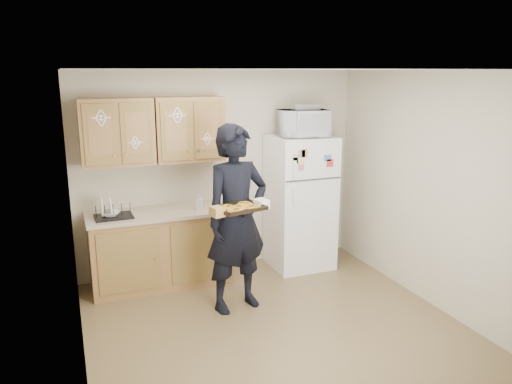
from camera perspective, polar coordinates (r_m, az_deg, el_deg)
floor at (r=5.15m, az=2.29°, el=-15.26°), size 3.60×3.60×0.00m
ceiling at (r=4.50m, az=2.60°, el=13.80°), size 3.60×3.60×0.00m
wall_back at (r=6.32m, az=-4.13°, el=2.33°), size 3.60×0.04×2.50m
wall_front at (r=3.20m, az=15.68°, el=-9.67°), size 3.60×0.04×2.50m
wall_left at (r=4.30m, az=-20.14°, el=-3.93°), size 0.04×3.60×2.50m
wall_right at (r=5.62m, az=19.49°, el=0.15°), size 0.04×3.60×2.50m
refrigerator at (r=6.42m, az=5.05°, el=-1.18°), size 0.75×0.70×1.70m
base_cabinet at (r=6.05m, az=-10.85°, el=-6.49°), size 1.60×0.60×0.86m
countertop at (r=5.91m, az=-11.04°, el=-2.39°), size 1.64×0.64×0.04m
upper_cab_left at (r=5.80m, az=-15.63°, el=6.60°), size 0.80×0.33×0.75m
upper_cab_right at (r=5.94m, az=-7.69°, el=7.14°), size 0.80×0.33×0.75m
cereal_box at (r=7.05m, az=7.84°, el=-5.74°), size 0.20×0.07×0.32m
person at (r=5.20m, az=-2.20°, el=-3.12°), size 0.81×0.62×1.98m
baking_tray at (r=4.85m, az=-1.85°, el=-1.90°), size 0.51×0.42×0.04m
pizza_front_left at (r=4.73m, az=-2.43°, el=-2.09°), size 0.15×0.15×0.02m
pizza_front_right at (r=4.84m, az=-0.32°, el=-1.71°), size 0.15×0.15×0.02m
pizza_back_left at (r=4.86m, az=-3.37°, el=-1.70°), size 0.15×0.15×0.02m
pizza_back_right at (r=4.96m, az=-1.29°, el=-1.33°), size 0.15×0.15×0.02m
pizza_center at (r=4.85m, az=-1.85°, el=-1.71°), size 0.15×0.15×0.02m
microwave at (r=6.19m, az=5.41°, el=7.82°), size 0.64×0.48×0.33m
foil_pan at (r=6.21m, az=5.62°, el=9.68°), size 0.34×0.25×0.07m
dish_rack at (r=5.76m, az=-16.00°, el=-2.02°), size 0.42×0.32×0.16m
bowl at (r=5.77m, az=-16.28°, el=-2.40°), size 0.24×0.24×0.05m
soap_bottle at (r=5.90m, az=-6.49°, el=-1.12°), size 0.11×0.11×0.18m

